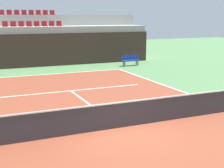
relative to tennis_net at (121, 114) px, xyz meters
The scene contains 12 objects.
ground_plane 0.51m from the tennis_net, ahead, with size 80.00×80.00×0.00m, color #477042.
court_surface 0.50m from the tennis_net, ahead, with size 11.00×24.00×0.01m, color brown.
baseline_far 11.96m from the tennis_net, 90.00° to the left, with size 11.00×0.10×0.00m, color white.
service_line_far 6.42m from the tennis_net, 90.00° to the left, with size 8.26×0.10×0.00m, color white.
centre_service_line 3.24m from the tennis_net, 90.00° to the left, with size 0.10×6.40×0.00m, color white.
back_wall 15.77m from the tennis_net, 90.00° to the left, with size 19.79×0.30×2.66m, color #33231E.
stands_tier_lower 17.14m from the tennis_net, 90.00° to the left, with size 19.79×2.40×3.19m, color #9E9E99.
stands_tier_upper 19.56m from the tennis_net, 90.00° to the left, with size 19.79×2.40×4.14m, color #9E9E99.
seating_row_lower 17.42m from the tennis_net, 90.00° to the left, with size 4.87×0.44×0.44m.
seating_row_upper 19.95m from the tennis_net, 90.00° to the left, with size 4.87×0.44×0.44m.
tennis_net is the anchor object (origin of this frame).
player_bench 15.10m from the tennis_net, 61.89° to the left, with size 1.50×0.40×0.85m.
Camera 1 is at (-4.66, -9.94, 3.96)m, focal length 50.88 mm.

